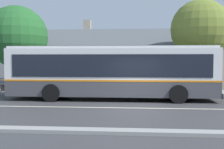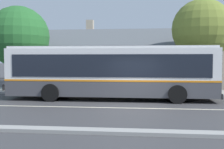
{
  "view_description": "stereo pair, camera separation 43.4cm",
  "coord_description": "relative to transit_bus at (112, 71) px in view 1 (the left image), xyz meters",
  "views": [
    {
      "loc": [
        0.0,
        -13.58,
        2.36
      ],
      "look_at": [
        -1.48,
        4.18,
        1.41
      ],
      "focal_mm": 45.0,
      "sensor_mm": 36.0,
      "label": 1
    },
    {
      "loc": [
        0.43,
        -13.54,
        2.36
      ],
      "look_at": [
        -1.48,
        4.18,
        1.41
      ],
      "focal_mm": 45.0,
      "sensor_mm": 36.0,
      "label": 2
    }
  ],
  "objects": [
    {
      "name": "curb_near",
      "position": [
        1.37,
        -7.65,
        -1.62
      ],
      "size": [
        60.0,
        0.5,
        0.12
      ],
      "primitive_type": "cube",
      "color": "gray",
      "rests_on": "ground"
    },
    {
      "name": "ground_plane",
      "position": [
        1.37,
        -2.9,
        -1.68
      ],
      "size": [
        300.0,
        300.0,
        0.0
      ],
      "primitive_type": "plane",
      "color": "#38383A"
    },
    {
      "name": "transit_bus",
      "position": [
        0.0,
        0.0,
        0.0
      ],
      "size": [
        12.07,
        2.8,
        3.12
      ],
      "color": "#47474C",
      "rests_on": "ground"
    },
    {
      "name": "lane_divider_stripe",
      "position": [
        1.37,
        -2.9,
        -1.68
      ],
      "size": [
        60.0,
        0.16,
        0.01
      ],
      "primitive_type": "cube",
      "color": "beige",
      "rests_on": "ground"
    },
    {
      "name": "street_tree_primary",
      "position": [
        6.04,
        4.29,
        2.83
      ],
      "size": [
        4.29,
        4.29,
        6.67
      ],
      "color": "#4C3828",
      "rests_on": "ground"
    },
    {
      "name": "street_tree_secondary",
      "position": [
        -7.53,
        4.05,
        2.4
      ],
      "size": [
        4.61,
        4.61,
        6.39
      ],
      "color": "#4C3828",
      "rests_on": "ground"
    },
    {
      "name": "bench_by_building",
      "position": [
        -7.39,
        2.5,
        -1.12
      ],
      "size": [
        1.51,
        0.51,
        0.94
      ],
      "color": "#4C4C4C",
      "rests_on": "sidewalk_far"
    },
    {
      "name": "community_building",
      "position": [
        3.05,
        10.83,
        0.16
      ],
      "size": [
        24.4,
        10.06,
        6.35
      ],
      "color": "tan",
      "rests_on": "ground"
    },
    {
      "name": "sidewalk_far",
      "position": [
        1.37,
        3.1,
        -1.6
      ],
      "size": [
        60.0,
        3.0,
        0.15
      ],
      "primitive_type": "cube",
      "color": "gray",
      "rests_on": "ground"
    }
  ]
}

